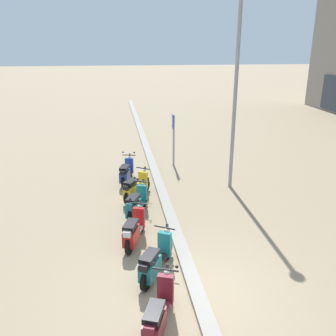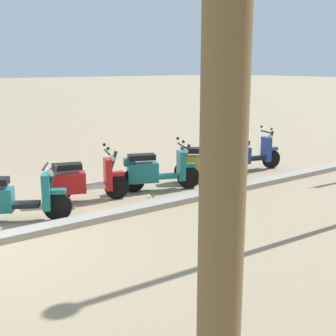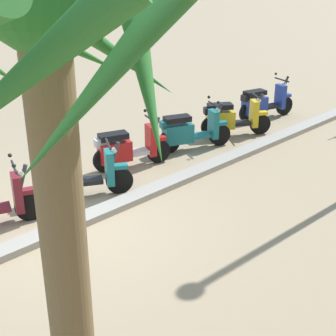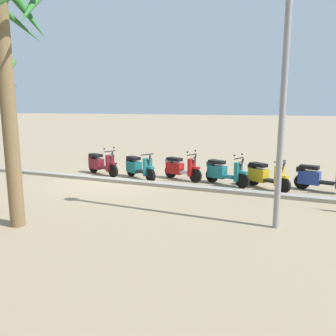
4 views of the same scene
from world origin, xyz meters
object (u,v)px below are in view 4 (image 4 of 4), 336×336
scooter_blue_mid_front (318,178)px  scooter_maroon_second_in_line (101,164)px  street_lamp (288,19)px  scooter_yellow_mid_rear (264,175)px  scooter_red_last_in_row (180,168)px  scooter_teal_tail_end (138,167)px  scooter_teal_mid_centre (223,172)px  palm_tree_mid_walkway (3,36)px

scooter_blue_mid_front → scooter_maroon_second_in_line: same height
scooter_blue_mid_front → street_lamp: size_ratio=0.23×
scooter_yellow_mid_rear → scooter_red_last_in_row: size_ratio=0.92×
scooter_maroon_second_in_line → street_lamp: street_lamp is taller
scooter_red_last_in_row → scooter_yellow_mid_rear: bearing=175.6°
scooter_blue_mid_front → scooter_maroon_second_in_line: bearing=2.0°
scooter_blue_mid_front → scooter_red_last_in_row: size_ratio=1.07×
scooter_teal_tail_end → scooter_maroon_second_in_line: 1.81m
scooter_blue_mid_front → street_lamp: (1.01, 4.09, 4.12)m
scooter_teal_mid_centre → palm_tree_mid_walkway: palm_tree_mid_walkway is taller
scooter_teal_tail_end → street_lamp: (-5.43, 3.65, 4.13)m
scooter_yellow_mid_rear → scooter_teal_mid_centre: size_ratio=0.90×
palm_tree_mid_walkway → scooter_red_last_in_row: bearing=-106.2°
scooter_blue_mid_front → palm_tree_mid_walkway: 9.88m
scooter_yellow_mid_rear → scooter_red_last_in_row: scooter_red_last_in_row is taller
scooter_teal_tail_end → scooter_maroon_second_in_line: (1.81, -0.15, 0.00)m
palm_tree_mid_walkway → scooter_maroon_second_in_line: bearing=-75.0°
scooter_teal_tail_end → street_lamp: street_lamp is taller
scooter_teal_mid_centre → scooter_maroon_second_in_line: size_ratio=0.97×
scooter_yellow_mid_rear → scooter_red_last_in_row: 3.17m
scooter_maroon_second_in_line → palm_tree_mid_walkway: (-1.59, 5.94, 3.82)m
scooter_maroon_second_in_line → street_lamp: bearing=152.3°
scooter_red_last_in_row → scooter_maroon_second_in_line: same height
scooter_red_last_in_row → palm_tree_mid_walkway: size_ratio=0.30×
scooter_teal_mid_centre → scooter_red_last_in_row: (1.73, -0.18, -0.01)m
scooter_yellow_mid_rear → scooter_red_last_in_row: bearing=-4.4°
street_lamp → scooter_blue_mid_front: bearing=-103.9°
scooter_maroon_second_in_line → palm_tree_mid_walkway: size_ratio=0.31×
scooter_red_last_in_row → scooter_teal_mid_centre: bearing=173.9°
scooter_blue_mid_front → scooter_yellow_mid_rear: scooter_blue_mid_front is taller
scooter_yellow_mid_rear → scooter_teal_mid_centre: scooter_teal_mid_centre is taller
scooter_blue_mid_front → scooter_teal_mid_centre: bearing=3.7°
scooter_maroon_second_in_line → scooter_yellow_mid_rear: bearing=-179.8°
scooter_blue_mid_front → street_lamp: street_lamp is taller
scooter_teal_tail_end → scooter_maroon_second_in_line: scooter_maroon_second_in_line is taller
scooter_yellow_mid_rear → street_lamp: 5.67m
scooter_yellow_mid_rear → scooter_teal_tail_end: (4.75, 0.17, -0.01)m
scooter_yellow_mid_rear → scooter_teal_mid_centre: (1.44, -0.06, 0.00)m
scooter_yellow_mid_rear → palm_tree_mid_walkway: bearing=50.2°
street_lamp → palm_tree_mid_walkway: bearing=20.7°
scooter_teal_mid_centre → scooter_maroon_second_in_line: (5.12, 0.09, -0.01)m
scooter_red_last_in_row → scooter_teal_tail_end: scooter_red_last_in_row is taller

